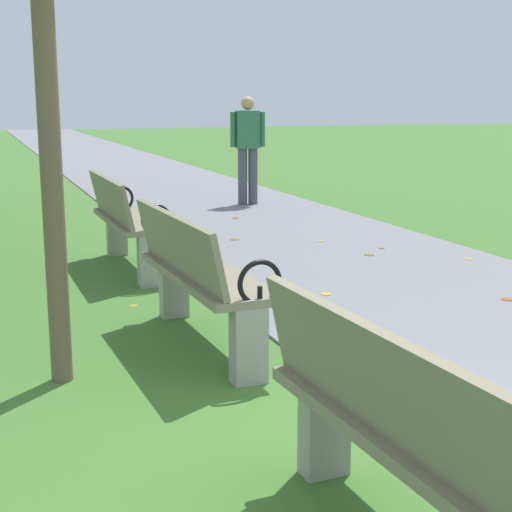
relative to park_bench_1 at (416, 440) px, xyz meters
name	(u,v)px	position (x,y,z in m)	size (l,w,h in m)	color
paved_walkway	(110,161)	(2.09, 18.14, -0.48)	(3.18, 44.00, 0.02)	slate
park_bench_1	(416,440)	(0.00, 0.00, 0.00)	(0.55, 1.62, 0.90)	gray
park_bench_2	(198,275)	(0.00, 2.62, 0.00)	(0.54, 1.62, 0.90)	gray
park_bench_3	(125,220)	(0.00, 5.08, 0.00)	(0.49, 1.61, 0.90)	gray
pedestrian_walking	(248,144)	(2.61, 8.93, 0.44)	(0.52, 0.28, 1.62)	#4C4C56
scattered_leaves	(309,335)	(0.76, 2.54, -0.47)	(5.35, 9.57, 0.02)	brown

